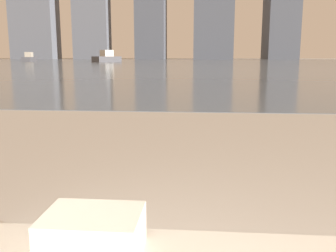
# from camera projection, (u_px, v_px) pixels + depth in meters

# --- Properties ---
(towel_stack) EXTENTS (0.27, 0.21, 0.12)m
(towel_stack) POSITION_uv_depth(u_px,v_px,m) (93.00, 233.00, 1.05)
(towel_stack) COLOR silver
(towel_stack) RESTS_ON bathtub
(harbor_water) EXTENTS (180.00, 110.00, 0.01)m
(harbor_water) POSITION_uv_depth(u_px,v_px,m) (199.00, 62.00, 60.97)
(harbor_water) COLOR slate
(harbor_water) RESTS_ON ground_plane
(harbor_boat_0) EXTENTS (4.35, 5.49, 2.00)m
(harbor_boat_0) POSITION_uv_depth(u_px,v_px,m) (107.00, 58.00, 63.73)
(harbor_boat_0) COLOR #4C4C51
(harbor_boat_0) RESTS_ON harbor_water
(harbor_boat_2) EXTENTS (2.27, 4.77, 1.72)m
(harbor_boat_2) POSITION_uv_depth(u_px,v_px,m) (29.00, 58.00, 70.63)
(harbor_boat_2) COLOR #4C4C51
(harbor_boat_2) RESTS_ON harbor_water
(skyline_tower_1) EXTENTS (10.79, 6.45, 30.66)m
(skyline_tower_1) POSITION_uv_depth(u_px,v_px,m) (91.00, 9.00, 115.82)
(skyline_tower_1) COLOR slate
(skyline_tower_1) RESTS_ON ground_plane
(skyline_tower_4) EXTENTS (8.83, 13.96, 27.36)m
(skyline_tower_4) POSITION_uv_depth(u_px,v_px,m) (281.00, 13.00, 111.24)
(skyline_tower_4) COLOR #4C515B
(skyline_tower_4) RESTS_ON ground_plane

